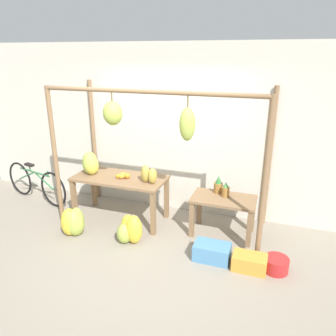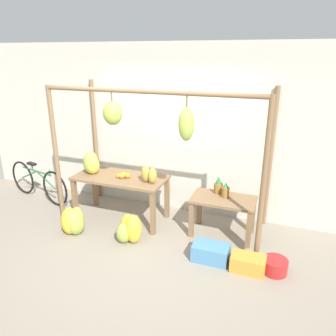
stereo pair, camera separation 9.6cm
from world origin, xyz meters
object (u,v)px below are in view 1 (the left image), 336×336
object	(u,v)px
parked_bicycle	(36,183)
papaya_pile	(149,175)
orange_pile	(123,176)
pineapple_cluster	(221,187)
blue_bucket	(276,264)
banana_pile_ground_right	(130,230)
fruit_crate_purple	(249,262)
fruit_crate_white	(212,252)
banana_pile_on_table	(91,164)
banana_pile_ground_left	(74,222)

from	to	relation	value
parked_bicycle	papaya_pile	distance (m)	2.43
orange_pile	pineapple_cluster	distance (m)	1.55
blue_bucket	papaya_pile	world-z (taller)	papaya_pile
pineapple_cluster	banana_pile_ground_right	bearing A→B (deg)	-145.13
papaya_pile	fruit_crate_purple	size ratio (longest dim) A/B	0.72
papaya_pile	fruit_crate_purple	distance (m)	1.91
fruit_crate_purple	pineapple_cluster	bearing A→B (deg)	122.68
fruit_crate_white	orange_pile	bearing A→B (deg)	159.45
banana_pile_ground_right	parked_bicycle	distance (m)	2.40
banana_pile_on_table	banana_pile_ground_left	xyz separation A→B (m)	(0.06, -0.67, -0.71)
orange_pile	banana_pile_ground_left	world-z (taller)	orange_pile
pineapple_cluster	orange_pile	bearing A→B (deg)	-171.56
orange_pile	papaya_pile	bearing A→B (deg)	-4.65
orange_pile	banana_pile_on_table	bearing A→B (deg)	-179.14
parked_bicycle	orange_pile	bearing A→B (deg)	-4.85
banana_pile_ground_right	papaya_pile	distance (m)	0.87
orange_pile	pineapple_cluster	size ratio (longest dim) A/B	0.81
papaya_pile	banana_pile_on_table	bearing A→B (deg)	178.39
blue_bucket	parked_bicycle	size ratio (longest dim) A/B	0.20
fruit_crate_white	papaya_pile	distance (m)	1.48
banana_pile_ground_left	parked_bicycle	world-z (taller)	parked_bicycle
parked_bicycle	fruit_crate_purple	bearing A→B (deg)	-11.50
pineapple_cluster	blue_bucket	world-z (taller)	pineapple_cluster
fruit_crate_white	parked_bicycle	size ratio (longest dim) A/B	0.30
banana_pile_on_table	banana_pile_ground_left	size ratio (longest dim) A/B	0.87
pineapple_cluster	papaya_pile	xyz separation A→B (m)	(-1.07, -0.26, 0.17)
orange_pile	banana_pile_ground_right	size ratio (longest dim) A/B	0.50
banana_pile_ground_left	fruit_crate_white	size ratio (longest dim) A/B	0.91
fruit_crate_white	fruit_crate_purple	size ratio (longest dim) A/B	1.11
banana_pile_on_table	parked_bicycle	size ratio (longest dim) A/B	0.24
banana_pile_ground_right	papaya_pile	bearing A→B (deg)	81.05
banana_pile_on_table	fruit_crate_purple	world-z (taller)	banana_pile_on_table
banana_pile_ground_right	blue_bucket	size ratio (longest dim) A/B	1.41
banana_pile_ground_left	fruit_crate_purple	distance (m)	2.61
blue_bucket	fruit_crate_purple	size ratio (longest dim) A/B	0.73
parked_bicycle	papaya_pile	world-z (taller)	papaya_pile
pineapple_cluster	banana_pile_ground_left	size ratio (longest dim) A/B	0.63
orange_pile	banana_pile_ground_left	bearing A→B (deg)	-127.25
banana_pile_ground_left	papaya_pile	distance (m)	1.34
banana_pile_ground_left	banana_pile_on_table	bearing A→B (deg)	94.88
orange_pile	fruit_crate_purple	bearing A→B (deg)	-17.27
banana_pile_ground_left	papaya_pile	xyz separation A→B (m)	(0.97, 0.64, 0.67)
banana_pile_on_table	orange_pile	distance (m)	0.58
banana_pile_on_table	blue_bucket	bearing A→B (deg)	-10.68
blue_bucket	papaya_pile	bearing A→B (deg)	164.74
orange_pile	fruit_crate_purple	distance (m)	2.30
pineapple_cluster	banana_pile_ground_right	distance (m)	1.50
pineapple_cluster	banana_pile_ground_right	world-z (taller)	pineapple_cluster
banana_pile_ground_right	banana_pile_ground_left	bearing A→B (deg)	-173.89
banana_pile_on_table	fruit_crate_white	size ratio (longest dim) A/B	0.80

